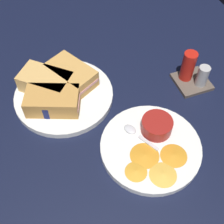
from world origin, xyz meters
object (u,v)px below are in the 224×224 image
sandwich_half_near (71,75)px  ramekin_light_gravy (157,125)px  sandwich_half_far (46,82)px  sandwich_half_extra (53,101)px  spoon_by_gravy_ramekin (134,132)px  plate_sandwich_main (64,95)px  ramekin_dark_sauce (48,103)px  condiment_caddy (192,73)px  plate_chips_companion (151,147)px  spoon_by_dark_ramekin (60,92)px

sandwich_half_near → ramekin_light_gravy: 26.64cm
sandwich_half_far → sandwich_half_extra: same height
sandwich_half_near → spoon_by_gravy_ramekin: 23.49cm
sandwich_half_extra → ramekin_light_gravy: size_ratio=2.03×
sandwich_half_near → sandwich_half_extra: size_ratio=1.01×
sandwich_half_far → sandwich_half_extra: bearing=1.6°
plate_sandwich_main → sandwich_half_near: sandwich_half_near is taller
ramekin_light_gravy → plate_sandwich_main: bearing=-136.5°
sandwich_half_far → ramekin_dark_sauce: sandwich_half_far is taller
sandwich_half_near → ramekin_dark_sauce: size_ratio=2.18×
condiment_caddy → plate_sandwich_main: bearing=-101.0°
sandwich_half_near → plate_chips_companion: bearing=24.0°
plate_chips_companion → spoon_by_gravy_ramekin: (-4.38, -2.32, 1.16)cm
condiment_caddy → ramekin_dark_sauce: bearing=-94.6°
sandwich_half_far → sandwich_half_extra: 6.96cm
ramekin_dark_sauce → spoon_by_dark_ramekin: (-4.04, 3.74, -1.53)cm
sandwich_half_near → condiment_caddy: (10.22, 30.80, -0.59)cm
sandwich_half_near → plate_chips_companion: size_ratio=0.64×
spoon_by_dark_ramekin → plate_chips_companion: size_ratio=0.35×
ramekin_light_gravy → spoon_by_gravy_ramekin: (-0.86, -5.25, -1.49)cm
spoon_by_dark_ramekin → condiment_caddy: 35.80cm
sandwich_half_far → plate_chips_companion: sandwich_half_far is taller
condiment_caddy → spoon_by_dark_ramekin: bearing=-101.5°
spoon_by_gravy_ramekin → sandwich_half_near: bearing=-156.8°
spoon_by_dark_ramekin → condiment_caddy: size_ratio=0.87×
sandwich_half_extra → spoon_by_gravy_ramekin: 21.57cm
spoon_by_dark_ramekin → sandwich_half_near: bearing=125.9°
sandwich_half_far → ramekin_light_gravy: (22.18, 21.41, -0.55)cm
plate_sandwich_main → spoon_by_gravy_ramekin: bearing=35.1°
plate_sandwich_main → sandwich_half_extra: (3.58, -3.38, 3.20)cm
sandwich_half_far → ramekin_dark_sauce: (6.94, -1.04, -0.50)cm
condiment_caddy → ramekin_light_gravy: bearing=-53.4°
sandwich_half_extra → condiment_caddy: (3.07, 37.56, -0.59)cm
sandwich_half_far → condiment_caddy: bearing=75.1°
plate_sandwich_main → sandwich_half_near: size_ratio=1.72×
spoon_by_dark_ramekin → spoon_by_gravy_ramekin: bearing=36.2°
plate_sandwich_main → ramekin_dark_sauce: size_ratio=3.75×
sandwich_half_far → condiment_caddy: size_ratio=1.56×
plate_sandwich_main → sandwich_half_far: sandwich_half_far is taller
spoon_by_dark_ramekin → condiment_caddy: (7.13, 35.06, 1.44)cm
sandwich_half_extra → plate_chips_companion: bearing=44.3°
sandwich_half_far → ramekin_dark_sauce: bearing=-8.6°
plate_sandwich_main → plate_chips_companion: bearing=33.7°
sandwich_half_extra → ramekin_dark_sauce: bearing=-90.9°
sandwich_half_extra → ramekin_dark_sauce: sandwich_half_extra is taller
plate_chips_companion → condiment_caddy: (-15.67, 19.27, 2.61)cm
plate_sandwich_main → ramekin_light_gravy: (18.80, 17.84, 2.65)cm
plate_chips_companion → ramekin_light_gravy: 5.29cm
ramekin_light_gravy → spoon_by_gravy_ramekin: size_ratio=0.78×
sandwich_half_near → spoon_by_gravy_ramekin: bearing=23.2°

